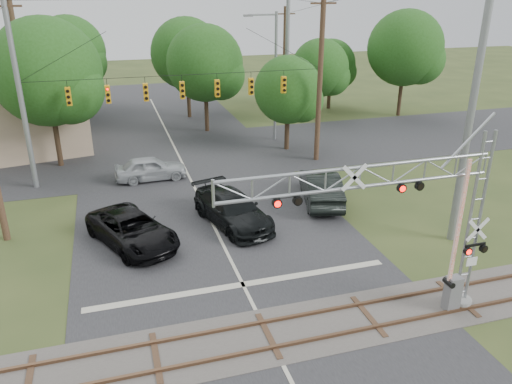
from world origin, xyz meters
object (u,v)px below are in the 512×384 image
object	(u,v)px
crossing_gantry	(406,214)
traffic_signal_span	(196,87)
streetlight	(273,71)
sedan_silver	(151,168)
car_dark	(232,209)
pickup_black	(132,230)

from	to	relation	value
crossing_gantry	traffic_signal_span	distance (m)	18.83
streetlight	sedan_silver	bearing A→B (deg)	-148.15
sedan_silver	streetlight	distance (m)	13.28
crossing_gantry	traffic_signal_span	world-z (taller)	traffic_signal_span
car_dark	streetlight	distance (m)	16.79
sedan_silver	pickup_black	bearing A→B (deg)	166.72
crossing_gantry	streetlight	distance (m)	24.45
crossing_gantry	sedan_silver	size ratio (longest dim) A/B	2.25
pickup_black	sedan_silver	world-z (taller)	pickup_black
streetlight	crossing_gantry	bearing A→B (deg)	-97.64
car_dark	sedan_silver	world-z (taller)	car_dark
car_dark	pickup_black	bearing A→B (deg)	173.91
sedan_silver	car_dark	bearing A→B (deg)	-158.50
traffic_signal_span	pickup_black	world-z (taller)	traffic_signal_span
crossing_gantry	sedan_silver	distance (m)	19.44
pickup_black	sedan_silver	xyz separation A→B (m)	(1.73, 8.77, -0.02)
car_dark	streetlight	bearing A→B (deg)	49.08
crossing_gantry	traffic_signal_span	size ratio (longest dim) A/B	0.53
car_dark	streetlight	xyz separation A→B (m)	(7.04, 14.48, 4.74)
crossing_gantry	pickup_black	size ratio (longest dim) A/B	1.80
pickup_black	sedan_silver	distance (m)	8.94
traffic_signal_span	pickup_black	distance (m)	11.80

